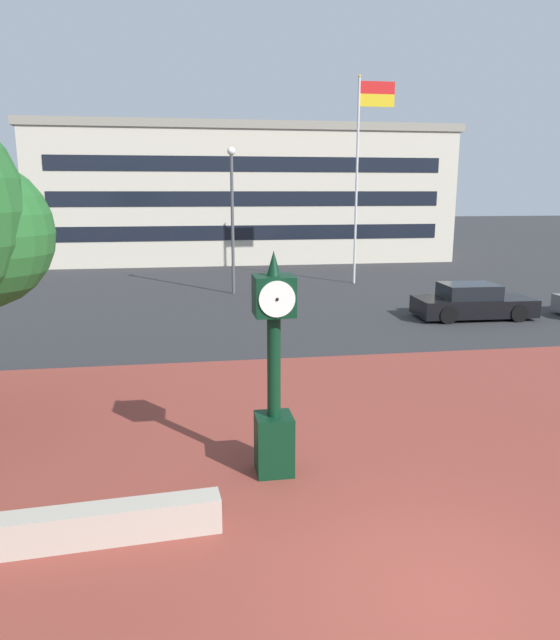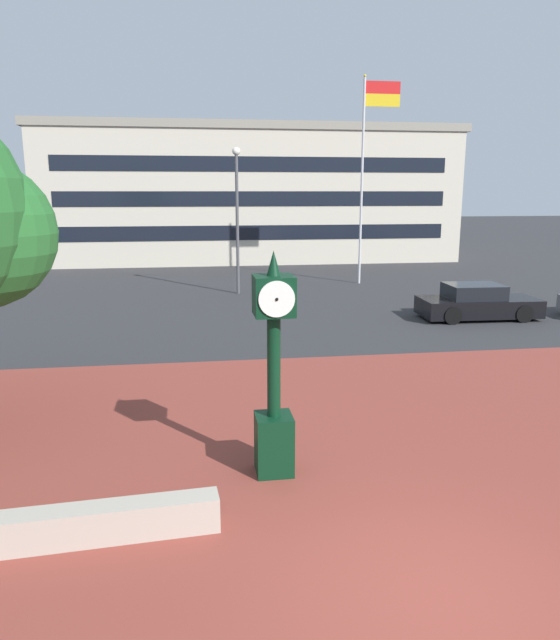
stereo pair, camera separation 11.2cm
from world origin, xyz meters
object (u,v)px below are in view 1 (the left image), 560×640
Objects in this scene: street_clock at (274,378)px; civic_building at (243,194)px; flagpole_primary at (362,161)px; car_street_near at (472,303)px; street_lamp_post at (232,205)px.

street_clock is 0.13× the size of civic_building.
street_clock is 33.54m from civic_building.
civic_building is at bearing 108.96° from flagpole_primary.
civic_building reaches higher than car_street_near.
street_lamp_post is at bearing -96.99° from civic_building.
civic_building reaches higher than street_lamp_post.
street_lamp_post reaches higher than street_clock.
flagpole_primary is (-1.75, 8.86, 5.50)m from car_street_near.
civic_building is 15.82m from street_lamp_post.
flagpole_primary is at bearing -167.02° from car_street_near.
car_street_near is at bearing -74.06° from civic_building.
car_street_near is 0.16× the size of civic_building.
car_street_near is at bearing -38.71° from street_lamp_post.
street_lamp_post is (-6.56, -2.20, -2.09)m from flagpole_primary.
street_lamp_post is at bearing -126.90° from car_street_near.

